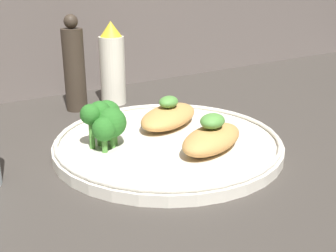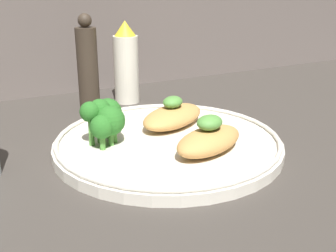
{
  "view_description": "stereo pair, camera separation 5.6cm",
  "coord_description": "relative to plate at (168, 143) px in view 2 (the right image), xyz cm",
  "views": [
    {
      "loc": [
        -29.38,
        -44.0,
        22.54
      ],
      "look_at": [
        0.0,
        0.0,
        3.4
      ],
      "focal_mm": 45.0,
      "sensor_mm": 36.0,
      "label": 1
    },
    {
      "loc": [
        -24.55,
        -46.87,
        22.54
      ],
      "look_at": [
        0.0,
        0.0,
        3.4
      ],
      "focal_mm": 45.0,
      "sensor_mm": 36.0,
      "label": 2
    }
  ],
  "objects": [
    {
      "name": "plate",
      "position": [
        0.0,
        0.0,
        0.0
      ],
      "size": [
        30.75,
        30.75,
        2.0
      ],
      "color": "silver",
      "rests_on": "ground_plane"
    },
    {
      "name": "pepper_grinder",
      "position": [
        -3.33,
        23.86,
        6.57
      ],
      "size": [
        3.63,
        3.63,
        16.41
      ],
      "color": "#382D23",
      "rests_on": "ground_plane"
    },
    {
      "name": "broccoli_bunch",
      "position": [
        -7.69,
        2.76,
        3.96
      ],
      "size": [
        6.1,
        6.82,
        5.97
      ],
      "color": "#4C8E38",
      "rests_on": "plate"
    },
    {
      "name": "sauce_bottle",
      "position": [
        3.88,
        23.86,
        6.12
      ],
      "size": [
        4.53,
        4.53,
        14.87
      ],
      "color": "silver",
      "rests_on": "ground_plane"
    },
    {
      "name": "grilled_meat_middle",
      "position": [
        3.26,
        4.73,
        1.97
      ],
      "size": [
        13.29,
        10.88,
        4.48
      ],
      "color": "tan",
      "rests_on": "plate"
    },
    {
      "name": "grilled_meat_front",
      "position": [
        2.65,
        -5.99,
        2.16
      ],
      "size": [
        12.04,
        8.9,
        4.85
      ],
      "color": "tan",
      "rests_on": "plate"
    },
    {
      "name": "ground_plane",
      "position": [
        0.0,
        0.0,
        -1.49
      ],
      "size": [
        180.0,
        180.0,
        1.0
      ],
      "primitive_type": "cube",
      "color": "#3D3833"
    }
  ]
}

